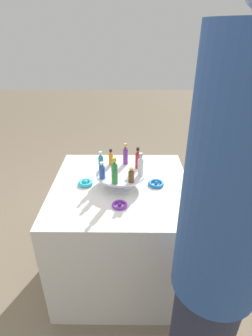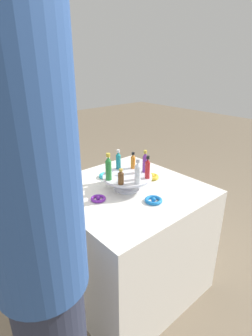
{
  "view_description": "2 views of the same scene",
  "coord_description": "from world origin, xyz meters",
  "px_view_note": "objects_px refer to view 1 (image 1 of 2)",
  "views": [
    {
      "loc": [
        0.04,
        -1.32,
        1.55
      ],
      "look_at": [
        0.03,
        -0.06,
        0.86
      ],
      "focal_mm": 28.0,
      "sensor_mm": 36.0,
      "label": 1
    },
    {
      "loc": [
        1.03,
        -0.91,
        1.41
      ],
      "look_at": [
        0.01,
        -0.02,
        0.85
      ],
      "focal_mm": 28.0,
      "sensor_mm": 36.0,
      "label": 2
    }
  ],
  "objects_px": {
    "bottle_teal": "(101,162)",
    "ribbon_bow_gold": "(121,166)",
    "bottle_red": "(138,159)",
    "bottle_brown": "(131,175)",
    "ribbon_bow_teal": "(85,183)",
    "bottle_purple": "(125,155)",
    "person_figure": "(219,253)",
    "bottle_green": "(115,172)",
    "bottle_blue": "(102,171)",
    "bottle_clear": "(141,165)",
    "bottle_orange": "(111,158)",
    "display_stand": "(121,177)",
    "ribbon_bow_purple": "(120,205)",
    "ribbon_bow_blue": "(156,183)"
  },
  "relations": [
    {
      "from": "bottle_red",
      "to": "bottle_orange",
      "type": "relative_size",
      "value": 1.29
    },
    {
      "from": "bottle_brown",
      "to": "ribbon_bow_blue",
      "type": "distance_m",
      "value": 0.21
    },
    {
      "from": "bottle_teal",
      "to": "ribbon_bow_gold",
      "type": "xyz_separation_m",
      "value": [
        0.11,
        0.18,
        -0.13
      ]
    },
    {
      "from": "ribbon_bow_blue",
      "to": "ribbon_bow_gold",
      "type": "height_order",
      "value": "ribbon_bow_gold"
    },
    {
      "from": "bottle_orange",
      "to": "person_figure",
      "type": "height_order",
      "value": "person_figure"
    },
    {
      "from": "bottle_red",
      "to": "ribbon_bow_blue",
      "type": "xyz_separation_m",
      "value": [
        0.11,
        -0.06,
        -0.13
      ]
    },
    {
      "from": "bottle_red",
      "to": "ribbon_bow_purple",
      "type": "height_order",
      "value": "bottle_red"
    },
    {
      "from": "bottle_clear",
      "to": "ribbon_bow_teal",
      "type": "bearing_deg",
      "value": 175.71
    },
    {
      "from": "bottle_purple",
      "to": "ribbon_bow_gold",
      "type": "height_order",
      "value": "bottle_purple"
    },
    {
      "from": "bottle_teal",
      "to": "ribbon_bow_purple",
      "type": "xyz_separation_m",
      "value": [
        0.12,
        -0.24,
        -0.13
      ]
    },
    {
      "from": "bottle_purple",
      "to": "person_figure",
      "type": "relative_size",
      "value": 0.08
    },
    {
      "from": "bottle_orange",
      "to": "ribbon_bow_purple",
      "type": "xyz_separation_m",
      "value": [
        0.06,
        -0.31,
        -0.12
      ]
    },
    {
      "from": "bottle_red",
      "to": "ribbon_bow_teal",
      "type": "relative_size",
      "value": 1.5
    },
    {
      "from": "ribbon_bow_blue",
      "to": "ribbon_bow_gold",
      "type": "bearing_deg",
      "value": 135.94
    },
    {
      "from": "bottle_blue",
      "to": "bottle_brown",
      "type": "distance_m",
      "value": 0.17
    },
    {
      "from": "bottle_blue",
      "to": "bottle_brown",
      "type": "relative_size",
      "value": 1.13
    },
    {
      "from": "bottle_green",
      "to": "bottle_blue",
      "type": "bearing_deg",
      "value": 143.82
    },
    {
      "from": "display_stand",
      "to": "bottle_teal",
      "type": "distance_m",
      "value": 0.14
    },
    {
      "from": "bottle_blue",
      "to": "ribbon_bow_gold",
      "type": "height_order",
      "value": "bottle_blue"
    },
    {
      "from": "ribbon_bow_gold",
      "to": "person_figure",
      "type": "xyz_separation_m",
      "value": [
        0.35,
        -0.89,
        0.15
      ]
    },
    {
      "from": "bottle_red",
      "to": "bottle_orange",
      "type": "height_order",
      "value": "bottle_red"
    },
    {
      "from": "bottle_brown",
      "to": "bottle_clear",
      "type": "height_order",
      "value": "bottle_clear"
    },
    {
      "from": "bottle_red",
      "to": "person_figure",
      "type": "relative_size",
      "value": 0.08
    },
    {
      "from": "bottle_brown",
      "to": "ribbon_bow_teal",
      "type": "distance_m",
      "value": 0.31
    },
    {
      "from": "ribbon_bow_gold",
      "to": "person_figure",
      "type": "bearing_deg",
      "value": -68.33
    },
    {
      "from": "bottle_brown",
      "to": "bottle_blue",
      "type": "bearing_deg",
      "value": 166.32
    },
    {
      "from": "bottle_brown",
      "to": "ribbon_bow_gold",
      "type": "height_order",
      "value": "bottle_brown"
    },
    {
      "from": "bottle_orange",
      "to": "bottle_teal",
      "type": "relative_size",
      "value": 0.84
    },
    {
      "from": "display_stand",
      "to": "ribbon_bow_teal",
      "type": "height_order",
      "value": "display_stand"
    },
    {
      "from": "bottle_red",
      "to": "person_figure",
      "type": "height_order",
      "value": "person_figure"
    },
    {
      "from": "display_stand",
      "to": "person_figure",
      "type": "xyz_separation_m",
      "value": [
        0.35,
        -0.68,
        0.11
      ]
    },
    {
      "from": "ribbon_bow_purple",
      "to": "ribbon_bow_teal",
      "type": "bearing_deg",
      "value": 135.94
    },
    {
      "from": "bottle_red",
      "to": "ribbon_bow_teal",
      "type": "height_order",
      "value": "bottle_red"
    },
    {
      "from": "person_figure",
      "to": "ribbon_bow_gold",
      "type": "bearing_deg",
      "value": -5.55
    },
    {
      "from": "ribbon_bow_teal",
      "to": "bottle_purple",
      "type": "bearing_deg",
      "value": 26.29
    },
    {
      "from": "ribbon_bow_blue",
      "to": "ribbon_bow_purple",
      "type": "distance_m",
      "value": 0.3
    },
    {
      "from": "bottle_teal",
      "to": "bottle_blue",
      "type": "bearing_deg",
      "value": -81.18
    },
    {
      "from": "bottle_orange",
      "to": "bottle_purple",
      "type": "bearing_deg",
      "value": 8.82
    },
    {
      "from": "display_stand",
      "to": "bottle_clear",
      "type": "xyz_separation_m",
      "value": [
        0.11,
        -0.03,
        0.09
      ]
    },
    {
      "from": "bottle_green",
      "to": "bottle_clear",
      "type": "xyz_separation_m",
      "value": [
        0.14,
        0.09,
        -0.01
      ]
    },
    {
      "from": "bottle_brown",
      "to": "bottle_red",
      "type": "height_order",
      "value": "bottle_red"
    },
    {
      "from": "bottle_orange",
      "to": "bottle_clear",
      "type": "bearing_deg",
      "value": -36.18
    },
    {
      "from": "bottle_blue",
      "to": "ribbon_bow_purple",
      "type": "relative_size",
      "value": 1.2
    },
    {
      "from": "bottle_clear",
      "to": "bottle_red",
      "type": "xyz_separation_m",
      "value": [
        -0.01,
        0.09,
        -0.0
      ]
    },
    {
      "from": "bottle_green",
      "to": "bottle_purple",
      "type": "distance_m",
      "value": 0.23
    },
    {
      "from": "bottle_brown",
      "to": "bottle_teal",
      "type": "bearing_deg",
      "value": 143.82
    },
    {
      "from": "bottle_green",
      "to": "person_figure",
      "type": "xyz_separation_m",
      "value": [
        0.38,
        -0.57,
        0.01
      ]
    },
    {
      "from": "bottle_red",
      "to": "ribbon_bow_blue",
      "type": "distance_m",
      "value": 0.18
    },
    {
      "from": "ribbon_bow_teal",
      "to": "bottle_blue",
      "type": "bearing_deg",
      "value": -27.68
    },
    {
      "from": "bottle_red",
      "to": "bottle_brown",
      "type": "bearing_deg",
      "value": -103.68
    }
  ]
}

